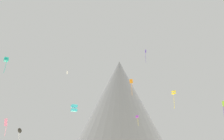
{
  "coord_description": "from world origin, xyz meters",
  "views": [
    {
      "loc": [
        -4.68,
        -36.79,
        2.57
      ],
      "look_at": [
        0.46,
        34.37,
        23.97
      ],
      "focal_mm": 42.95,
      "sensor_mm": 36.0,
      "label": 1
    }
  ],
  "objects": [
    {
      "name": "kite_pink_low",
      "position": [
        -22.45,
        20.46,
        7.74
      ],
      "size": [
        0.76,
        0.36,
        3.64
      ],
      "rotation": [
        0.0,
        0.0,
        2.15
      ],
      "color": "pink"
    },
    {
      "name": "rock_massif",
      "position": [
        11.07,
        102.65,
        22.74
      ],
      "size": [
        69.86,
        69.86,
        49.0
      ],
      "color": "slate",
      "rests_on": "ground_plane"
    },
    {
      "name": "kite_cyan_low",
      "position": [
        -8.7,
        21.42,
        11.29
      ],
      "size": [
        1.56,
        1.55,
        1.44
      ],
      "rotation": [
        0.0,
        0.0,
        5.02
      ],
      "color": "#33BCDB"
    },
    {
      "name": "kite_orange_mid",
      "position": [
        7.52,
        45.96,
        23.25
      ],
      "size": [
        1.07,
        0.42,
        5.35
      ],
      "rotation": [
        0.0,
        0.0,
        2.34
      ],
      "color": "orange"
    },
    {
      "name": "kite_black_low",
      "position": [
        -25.19,
        42.2,
        7.77
      ],
      "size": [
        1.51,
        1.18,
        3.98
      ],
      "rotation": [
        0.0,
        0.0,
        5.78
      ],
      "color": "black"
    },
    {
      "name": "kite_white_high",
      "position": [
        -13.8,
        53.48,
        28.47
      ],
      "size": [
        0.41,
        0.49,
        1.08
      ],
      "rotation": [
        0.0,
        0.0,
        1.53
      ],
      "color": "white"
    },
    {
      "name": "kite_indigo_high",
      "position": [
        15.0,
        58.0,
        38.7
      ],
      "size": [
        0.38,
        1.61,
        5.57
      ],
      "rotation": [
        0.0,
        0.0,
        4.82
      ],
      "color": "#5138B2"
    },
    {
      "name": "kite_lime_low",
      "position": [
        24.62,
        20.82,
        12.22
      ],
      "size": [
        0.62,
        1.1,
        3.73
      ],
      "rotation": [
        0.0,
        0.0,
        4.28
      ],
      "color": "#8CD133"
    },
    {
      "name": "kite_violet_low",
      "position": [
        10.63,
        55.07,
        13.54
      ],
      "size": [
        1.13,
        1.12,
        3.59
      ],
      "rotation": [
        0.0,
        0.0,
        4.03
      ],
      "color": "purple"
    },
    {
      "name": "kite_yellow_mid",
      "position": [
        18.78,
        38.29,
        18.59
      ],
      "size": [
        1.26,
        1.23,
        5.35
      ],
      "rotation": [
        0.0,
        0.0,
        2.02
      ],
      "color": "yellow"
    },
    {
      "name": "kite_teal_mid",
      "position": [
        -24.8,
        23.09,
        22.55
      ],
      "size": [
        1.2,
        1.21,
        3.81
      ],
      "rotation": [
        0.0,
        0.0,
        3.72
      ],
      "color": "teal"
    }
  ]
}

